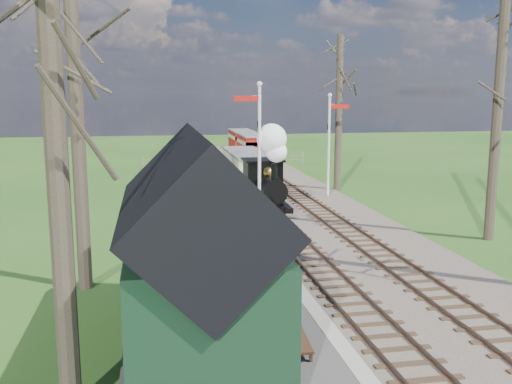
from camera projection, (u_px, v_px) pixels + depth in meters
distant_hills at (207, 261)px, 75.03m from camera, size 114.40×48.00×22.02m
ballast_bed at (275, 198)px, 31.14m from camera, size 8.00×60.00×0.10m
track_near at (252, 198)px, 30.90m from camera, size 1.60×60.00×0.15m
track_far at (298, 196)px, 31.36m from camera, size 1.60×60.00×0.15m
platform at (199, 237)px, 22.53m from camera, size 5.00×44.00×0.20m
coping_strip at (256, 235)px, 22.94m from camera, size 0.40×44.00×0.21m
station_shed at (199, 256)px, 12.32m from camera, size 3.25×6.30×4.78m
semaphore_near at (258, 143)px, 24.34m from camera, size 1.22×0.24×6.22m
semaphore_far at (330, 137)px, 31.11m from camera, size 1.22×0.24×5.72m
bare_trees at (353, 109)px, 18.72m from camera, size 15.51×22.39×12.00m
fence_line at (224, 160)px, 44.44m from camera, size 12.60×0.08×1.00m
locomotive at (267, 175)px, 26.38m from camera, size 1.69×3.94×4.22m
coach at (246, 169)px, 32.34m from camera, size 1.97×6.76×2.07m
red_carriage_a at (252, 148)px, 45.23m from camera, size 1.86×4.60×1.95m
red_carriage_b at (242, 142)px, 50.56m from camera, size 1.86×4.60×1.95m
sign_board at (271, 278)px, 15.48m from camera, size 0.32×0.77×1.14m
bench at (294, 334)px, 12.42m from camera, size 0.48×1.40×0.79m
person at (238, 286)px, 14.27m from camera, size 0.56×0.66×1.53m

